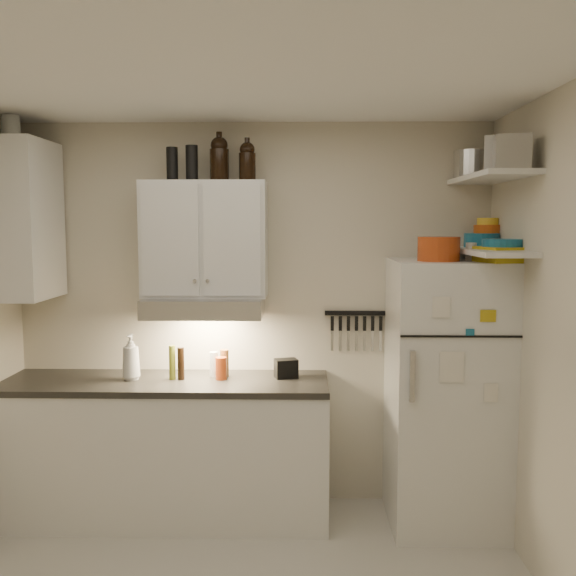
{
  "coord_description": "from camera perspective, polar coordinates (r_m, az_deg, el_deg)",
  "views": [
    {
      "loc": [
        0.32,
        -2.85,
        1.93
      ],
      "look_at": [
        0.25,
        0.9,
        1.55
      ],
      "focal_mm": 40.0,
      "sensor_mm": 36.0,
      "label": 1
    }
  ],
  "objects": [
    {
      "name": "ceiling",
      "position": [
        2.94,
        -5.53,
        19.12
      ],
      "size": [
        3.2,
        3.0,
        0.02
      ],
      "primitive_type": "cube",
      "color": "white",
      "rests_on": "ground"
    },
    {
      "name": "back_wall",
      "position": [
        4.41,
        -3.09,
        -2.43
      ],
      "size": [
        3.2,
        0.02,
        2.6
      ],
      "primitive_type": "cube",
      "color": "beige",
      "rests_on": "ground"
    },
    {
      "name": "base_cabinet",
      "position": [
        4.4,
        -10.72,
        -14.11
      ],
      "size": [
        2.1,
        0.6,
        0.88
      ],
      "primitive_type": "cube",
      "color": "silver",
      "rests_on": "floor"
    },
    {
      "name": "countertop",
      "position": [
        4.27,
        -10.84,
        -8.29
      ],
      "size": [
        2.1,
        0.62,
        0.04
      ],
      "primitive_type": "cube",
      "color": "#292623",
      "rests_on": "base_cabinet"
    },
    {
      "name": "upper_cabinet",
      "position": [
        4.23,
        -7.37,
        4.32
      ],
      "size": [
        0.8,
        0.33,
        0.75
      ],
      "primitive_type": "cube",
      "color": "silver",
      "rests_on": "back_wall"
    },
    {
      "name": "side_cabinet",
      "position": [
        4.41,
        -22.48,
        5.61
      ],
      "size": [
        0.33,
        0.55,
        1.0
      ],
      "primitive_type": "cube",
      "color": "silver",
      "rests_on": "left_wall"
    },
    {
      "name": "range_hood",
      "position": [
        4.2,
        -7.43,
        -1.65
      ],
      "size": [
        0.76,
        0.46,
        0.12
      ],
      "primitive_type": "cube",
      "color": "silver",
      "rests_on": "back_wall"
    },
    {
      "name": "fridge",
      "position": [
        4.25,
        13.85,
        -9.1
      ],
      "size": [
        0.7,
        0.68,
        1.7
      ],
      "primitive_type": "cube",
      "color": "silver",
      "rests_on": "floor"
    },
    {
      "name": "shelf_hi",
      "position": [
        4.04,
        17.55,
        9.36
      ],
      "size": [
        0.3,
        0.95,
        0.03
      ],
      "primitive_type": "cube",
      "color": "silver",
      "rests_on": "right_wall"
    },
    {
      "name": "shelf_lo",
      "position": [
        4.03,
        17.36,
        3.11
      ],
      "size": [
        0.3,
        0.95,
        0.03
      ],
      "primitive_type": "cube",
      "color": "silver",
      "rests_on": "right_wall"
    },
    {
      "name": "knife_strip",
      "position": [
        4.39,
        6.04,
        -2.23
      ],
      "size": [
        0.42,
        0.02,
        0.03
      ],
      "primitive_type": "cube",
      "color": "black",
      "rests_on": "back_wall"
    },
    {
      "name": "dutch_oven",
      "position": [
        4.01,
        13.24,
        3.41
      ],
      "size": [
        0.32,
        0.32,
        0.15
      ],
      "primitive_type": "cylinder",
      "rotation": [
        0.0,
        0.0,
        0.28
      ],
      "color": "#A73B13",
      "rests_on": "fridge"
    },
    {
      "name": "book_stack",
      "position": [
        3.98,
        18.34,
        2.84
      ],
      "size": [
        0.28,
        0.32,
        0.09
      ],
      "primitive_type": "cube",
      "rotation": [
        0.0,
        0.0,
        0.24
      ],
      "color": "#B69C16",
      "rests_on": "fridge"
    },
    {
      "name": "spice_jar",
      "position": [
        4.1,
        15.96,
        3.13
      ],
      "size": [
        0.07,
        0.07,
        0.11
      ],
      "primitive_type": "cylinder",
      "rotation": [
        0.0,
        0.0,
        -0.08
      ],
      "color": "silver",
      "rests_on": "fridge"
    },
    {
      "name": "stock_pot",
      "position": [
        4.4,
        16.16,
        10.46
      ],
      "size": [
        0.26,
        0.26,
        0.18
      ],
      "primitive_type": "cylinder",
      "rotation": [
        0.0,
        0.0,
        0.03
      ],
      "color": "silver",
      "rests_on": "shelf_hi"
    },
    {
      "name": "tin_a",
      "position": [
        3.98,
        18.59,
        11.13
      ],
      "size": [
        0.26,
        0.24,
        0.21
      ],
      "primitive_type": "cube",
      "rotation": [
        0.0,
        0.0,
        -0.28
      ],
      "color": "#AAAAAD",
      "rests_on": "shelf_hi"
    },
    {
      "name": "tin_b",
      "position": [
        3.71,
        19.27,
        11.29
      ],
      "size": [
        0.21,
        0.21,
        0.18
      ],
      "primitive_type": "cube",
      "rotation": [
        0.0,
        0.0,
        -0.19
      ],
      "color": "#AAAAAD",
      "rests_on": "shelf_hi"
    },
    {
      "name": "bowl_teal",
      "position": [
        4.34,
        16.84,
        4.09
      ],
      "size": [
        0.22,
        0.22,
        0.09
      ],
      "primitive_type": "cylinder",
      "color": "#175F80",
      "rests_on": "shelf_lo"
    },
    {
      "name": "bowl_orange",
      "position": [
        4.38,
        17.33,
        5.03
      ],
      "size": [
        0.18,
        0.18,
        0.05
      ],
      "primitive_type": "cylinder",
      "color": "#CA4F13",
      "rests_on": "bowl_teal"
    },
    {
      "name": "bowl_yellow",
      "position": [
        4.38,
        17.35,
        5.67
      ],
      "size": [
        0.14,
        0.14,
        0.04
      ],
      "primitive_type": "cylinder",
      "color": "yellow",
      "rests_on": "bowl_orange"
    },
    {
      "name": "plates",
      "position": [
        3.99,
        18.61,
        3.71
      ],
      "size": [
        0.32,
        0.32,
        0.06
      ],
      "primitive_type": "cylinder",
      "rotation": [
        0.0,
        0.0,
        0.33
      ],
      "color": "#175F80",
      "rests_on": "shelf_lo"
    },
    {
      "name": "growler_a",
      "position": [
        4.26,
        -6.12,
        11.38
      ],
      "size": [
        0.15,
        0.15,
        0.29
      ],
      "primitive_type": null,
      "rotation": [
        0.0,
        0.0,
        -0.25
      ],
      "color": "black",
      "rests_on": "upper_cabinet"
    },
    {
      "name": "growler_b",
      "position": [
        4.23,
        -3.64,
        11.19
      ],
      "size": [
        0.13,
        0.13,
        0.26
      ],
      "primitive_type": null,
      "rotation": [
        0.0,
        0.0,
        -0.21
      ],
      "color": "black",
      "rests_on": "upper_cabinet"
    },
    {
      "name": "thermos_a",
      "position": [
        4.22,
        -8.55,
        10.92
      ],
      "size": [
        0.09,
        0.09,
        0.22
      ],
      "primitive_type": "cylinder",
      "rotation": [
        0.0,
        0.0,
        0.17
      ],
      "color": "black",
      "rests_on": "upper_cabinet"
    },
    {
      "name": "thermos_b",
      "position": [
        4.25,
        -10.26,
        10.79
      ],
      "size": [
        0.07,
        0.07,
        0.21
      ],
      "primitive_type": "cylinder",
      "rotation": [
        0.0,
        0.0,
        -0.01
      ],
      "color": "black",
      "rests_on": "upper_cabinet"
    },
    {
      "name": "side_jar",
      "position": [
        4.46,
        -23.4,
        12.97
      ],
      "size": [
        0.13,
        0.13,
        0.15
      ],
      "primitive_type": "cylinder",
      "rotation": [
        0.0,
        0.0,
        0.25
      ],
      "color": "silver",
      "rests_on": "side_cabinet"
    },
    {
      "name": "soap_bottle",
      "position": [
        4.28,
        -13.79,
        -5.76
      ],
      "size": [
        0.14,
        0.14,
        0.33
      ],
      "primitive_type": "imported",
      "rotation": [
        0.0,
        0.0,
        -0.11
      ],
      "color": "silver",
      "rests_on": "countertop"
    },
    {
      "name": "pepper_mill",
      "position": [
        4.27,
        -5.67,
        -6.67
      ],
      "size": [
        0.07,
        0.07,
        0.18
      ],
      "primitive_type": "cylinder",
      "rotation": [
        0.0,
        0.0,
        0.21
      ],
      "color": "brown",
      "rests_on": "countertop"
    },
    {
      "name": "oil_bottle",
      "position": [
        4.24,
        -10.25,
        -6.53
      ],
      "size": [
        0.05,
        0.05,
        0.22
      ],
      "primitive_type": "cylinder",
      "rotation": [
        0.0,
        0.0,
        -0.12
      ],
      "color": "#5E6519",
      "rests_on": "countertop"
    },
    {
      "name": "vinegar_bottle",
      "position": [
        4.23,
        -9.49,
        -6.64
      ],
      "size": [
        0.05,
        0.05,
        0.21
      ],
      "primitive_type": "cylinder",
      "rotation": [
        0.0,
        0.0,
        -0.09
      ],
      "color": "black",
      "rests_on": "countertop"
    },
    {
      "name": "clear_bottle",
      "position": [
        4.29,
        -6.61,
        -6.74
      ],
      "size": [
        0.06,
        0.06,
        0.16
      ],
      "primitive_type": "cylinder",
      "rotation": [
        0.0,
        0.0,
        -0.13
      ],
      "color": "silver",
      "rests_on": "countertop"
    },
    {
      "name": "red_jar",
      "position": [
        4.2,
        -5.97,
        -7.12
      ],
      "size": [
        0.08,
        0.08,
        0.15
      ],
      "primitive_type": "cylinder",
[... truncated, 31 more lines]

